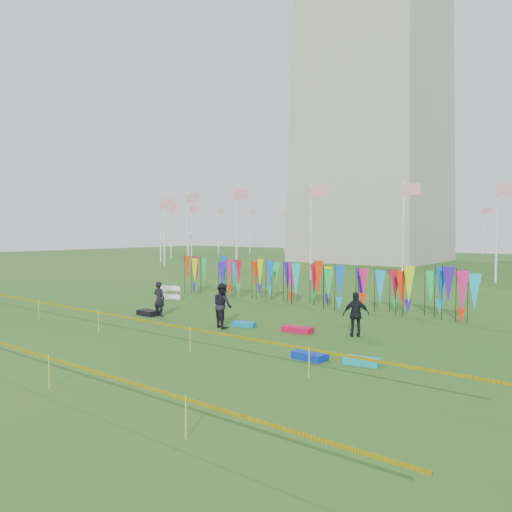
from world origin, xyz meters
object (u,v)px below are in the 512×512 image
Objects in this scene: kite_bag_black at (148,313)px; kite_bag_turquoise at (244,324)px; person_right at (356,314)px; kite_bag_blue at (310,356)px; kite_bag_teal at (362,361)px; kite_bag_red at (297,329)px; box_kite at (170,292)px; person_left at (159,299)px; person_mid at (222,305)px.

kite_bag_turquoise is at bearing 7.46° from kite_bag_black.
kite_bag_blue is at bearing 59.18° from person_right.
kite_bag_teal is at bearing -7.83° from kite_bag_black.
box_kite is at bearing 163.49° from kite_bag_red.
kite_bag_red is (-2.25, -0.72, -0.76)m from person_right.
person_left is 0.89× the size of person_mid.
person_left is 7.36m from kite_bag_red.
person_mid is 1.26m from kite_bag_turquoise.
box_kite is 0.73× the size of kite_bag_blue.
kite_bag_turquoise is at bearing 177.04° from person_left.
person_left is 1.36× the size of kite_bag_red.
kite_bag_black is (-7.92, -1.15, 0.01)m from kite_bag_red.
kite_bag_teal reaches higher than kite_bag_turquoise.
kite_bag_red is (7.26, 1.02, -0.73)m from person_left.
person_mid is at bearing 167.25° from kite_bag_teal.
person_left is at bearing -26.41° from person_right.
kite_bag_turquoise is at bearing -169.99° from kite_bag_red.
person_mid is at bearing -158.84° from kite_bag_red.
kite_bag_black is at bearing -52.58° from box_kite.
person_right reaches higher than person_left.
kite_bag_blue is (14.04, -6.67, -0.29)m from box_kite.
kite_bag_red is 5.10m from kite_bag_teal.
box_kite is 11.87m from kite_bag_red.
kite_bag_black is (-0.66, -0.13, -0.72)m from person_left.
kite_bag_red reaches higher than kite_bag_turquoise.
kite_bag_black is at bearing -26.36° from person_right.
person_mid reaches higher than kite_bag_black.
kite_bag_black is (-5.46, -0.71, 0.03)m from kite_bag_turquoise.
kite_bag_turquoise is (0.57, 0.74, -0.85)m from person_mid.
person_left is 1.54× the size of kite_bag_blue.
person_mid is 1.75× the size of kite_bag_black.
box_kite is at bearing 156.88° from kite_bag_turquoise.
kite_bag_red is 1.16× the size of kite_bag_teal.
kite_bag_red is (3.03, 1.17, -0.84)m from person_mid.
person_left is 9.66m from person_right.
kite_bag_black is at bearing 1.17° from person_left.
kite_bag_black is (-10.16, -1.87, -0.75)m from person_right.
kite_bag_black reaches higher than kite_bag_red.
kite_bag_red is at bearing 178.08° from person_left.
kite_bag_turquoise is 0.90× the size of kite_bag_blue.
kite_bag_blue is 4.24m from kite_bag_red.
kite_bag_black reaches higher than kite_bag_blue.
kite_bag_blue is 10.80m from kite_bag_black.
kite_bag_red is at bearing 10.01° from kite_bag_turquoise.
person_left is at bearing 171.09° from kite_bag_teal.
box_kite reaches higher than kite_bag_red.
person_left is at bearing 18.27° from person_mid.
kite_bag_black is at bearing 20.07° from person_mid.
kite_bag_turquoise is 0.79× the size of kite_bag_red.
box_kite is at bearing 127.42° from kite_bag_black.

